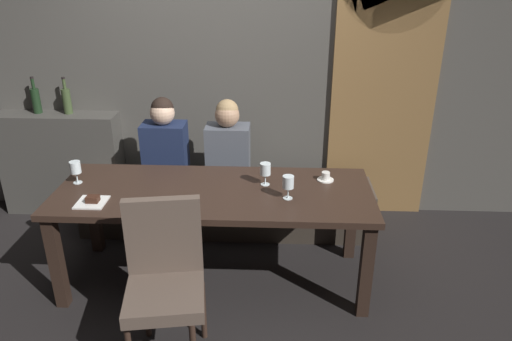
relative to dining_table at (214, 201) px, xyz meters
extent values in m
plane|color=black|center=(0.00, 0.00, -0.65)|extent=(9.00, 9.00, 0.00)
cube|color=#4C4944|center=(0.00, 1.22, 0.85)|extent=(6.00, 0.12, 3.00)
cube|color=olive|center=(1.35, 1.15, 0.40)|extent=(0.90, 0.05, 2.10)
cube|color=#413E3A|center=(-1.55, 1.04, -0.18)|extent=(1.10, 0.28, 0.95)
cube|color=black|center=(-1.03, -0.35, -0.30)|extent=(0.08, 0.08, 0.69)
cube|color=black|center=(1.03, -0.35, -0.30)|extent=(0.08, 0.08, 0.69)
cube|color=black|center=(-1.03, 0.35, -0.30)|extent=(0.08, 0.08, 0.69)
cube|color=black|center=(1.03, 0.35, -0.30)|extent=(0.08, 0.08, 0.69)
cube|color=#302119|center=(0.00, 0.00, 0.07)|extent=(2.20, 0.84, 0.04)
cube|color=#312A23|center=(0.00, 0.70, -0.48)|extent=(2.50, 0.40, 0.35)
cube|color=#473D33|center=(0.00, 0.70, -0.25)|extent=(2.50, 0.44, 0.10)
cylinder|color=#302119|center=(-0.37, -0.62, -0.44)|extent=(0.04, 0.04, 0.42)
cylinder|color=#302119|center=(-0.01, -0.62, -0.44)|extent=(0.04, 0.04, 0.42)
cube|color=brown|center=(-0.19, -0.80, -0.19)|extent=(0.50, 0.50, 0.08)
cube|color=brown|center=(-0.22, -0.61, 0.09)|extent=(0.44, 0.13, 0.48)
cube|color=#192342|center=(-0.50, 0.72, 0.06)|extent=(0.36, 0.24, 0.53)
sphere|color=#DBB293|center=(-0.50, 0.72, 0.42)|extent=(0.20, 0.20, 0.20)
sphere|color=black|center=(-0.50, 0.73, 0.45)|extent=(0.18, 0.18, 0.18)
cube|color=#4C515B|center=(0.03, 0.73, 0.06)|extent=(0.36, 0.24, 0.52)
sphere|color=tan|center=(0.03, 0.73, 0.41)|extent=(0.20, 0.20, 0.20)
sphere|color=#9E7F56|center=(0.03, 0.74, 0.44)|extent=(0.18, 0.18, 0.18)
cylinder|color=black|center=(-1.71, 1.07, 0.41)|extent=(0.08, 0.08, 0.22)
cylinder|color=black|center=(-1.71, 1.07, 0.56)|extent=(0.03, 0.03, 0.09)
cylinder|color=black|center=(-1.71, 1.07, 0.62)|extent=(0.03, 0.03, 0.02)
cylinder|color=#384728|center=(-1.43, 1.06, 0.41)|extent=(0.08, 0.08, 0.22)
cylinder|color=#384728|center=(-1.43, 1.06, 0.56)|extent=(0.03, 0.03, 0.09)
cylinder|color=black|center=(-1.43, 1.06, 0.62)|extent=(0.03, 0.03, 0.02)
cylinder|color=silver|center=(0.51, -0.11, 0.09)|extent=(0.06, 0.06, 0.00)
cylinder|color=silver|center=(0.51, -0.11, 0.13)|extent=(0.01, 0.01, 0.07)
cylinder|color=silver|center=(0.51, -0.11, 0.21)|extent=(0.08, 0.08, 0.08)
cylinder|color=maroon|center=(0.51, -0.11, 0.19)|extent=(0.07, 0.07, 0.04)
cylinder|color=silver|center=(0.36, 0.10, 0.09)|extent=(0.06, 0.06, 0.00)
cylinder|color=silver|center=(0.36, 0.10, 0.13)|extent=(0.01, 0.01, 0.07)
cylinder|color=silver|center=(0.36, 0.10, 0.21)|extent=(0.08, 0.08, 0.08)
cylinder|color=silver|center=(-0.99, 0.07, 0.09)|extent=(0.06, 0.06, 0.00)
cylinder|color=silver|center=(-0.99, 0.07, 0.13)|extent=(0.01, 0.01, 0.07)
cylinder|color=silver|center=(-0.99, 0.07, 0.21)|extent=(0.08, 0.08, 0.08)
cylinder|color=white|center=(0.79, 0.20, 0.09)|extent=(0.12, 0.12, 0.01)
cylinder|color=white|center=(0.79, 0.20, 0.12)|extent=(0.06, 0.06, 0.06)
cylinder|color=brown|center=(0.79, 0.20, 0.15)|extent=(0.05, 0.05, 0.01)
cube|color=white|center=(-0.78, -0.23, 0.09)|extent=(0.19, 0.19, 0.01)
cube|color=#381E14|center=(-0.77, -0.23, 0.12)|extent=(0.08, 0.06, 0.04)
camera|label=1|loc=(0.43, -2.98, 1.55)|focal=33.65mm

